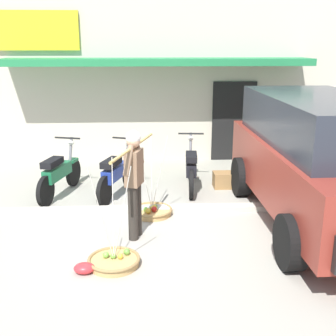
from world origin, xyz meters
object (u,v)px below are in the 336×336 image
(motorcycle_nearest_shop, at_px, (59,174))
(parked_truck, at_px, (321,157))
(fruit_basket_right_side, at_px, (152,211))
(wooden_crate, at_px, (224,180))
(fruit_vendor, at_px, (134,177))
(plastic_litter_bag, at_px, (84,268))
(motorcycle_second_in_row, at_px, (117,174))
(fruit_basket_left_side, at_px, (114,260))
(motorcycle_third_in_row, at_px, (191,168))

(motorcycle_nearest_shop, relative_size, parked_truck, 0.37)
(fruit_basket_right_side, bearing_deg, parked_truck, -9.61)
(motorcycle_nearest_shop, relative_size, wooden_crate, 4.04)
(fruit_vendor, distance_m, plastic_litter_bag, 1.55)
(motorcycle_nearest_shop, bearing_deg, motorcycle_second_in_row, -3.79)
(plastic_litter_bag, height_order, wooden_crate, wooden_crate)
(plastic_litter_bag, bearing_deg, fruit_basket_left_side, 25.96)
(fruit_vendor, xyz_separation_m, motorcycle_third_in_row, (1.11, 2.26, -0.53))
(motorcycle_nearest_shop, bearing_deg, plastic_litter_bag, -74.02)
(motorcycle_second_in_row, height_order, motorcycle_third_in_row, same)
(motorcycle_second_in_row, bearing_deg, parked_truck, -23.37)
(fruit_vendor, relative_size, plastic_litter_bag, 6.41)
(plastic_litter_bag, relative_size, wooden_crate, 0.64)
(fruit_basket_left_side, height_order, wooden_crate, fruit_basket_left_side)
(motorcycle_third_in_row, height_order, parked_truck, parked_truck)
(plastic_litter_bag, bearing_deg, fruit_vendor, 58.68)
(fruit_basket_right_side, relative_size, wooden_crate, 3.30)
(motorcycle_nearest_shop, distance_m, plastic_litter_bag, 3.19)
(motorcycle_third_in_row, xyz_separation_m, parked_truck, (1.92, -1.84, 0.68))
(parked_truck, relative_size, plastic_litter_bag, 17.22)
(fruit_basket_right_side, xyz_separation_m, motorcycle_nearest_shop, (-1.80, 1.08, 0.38))
(fruit_basket_right_side, xyz_separation_m, wooden_crate, (1.54, 1.43, 0.09))
(motorcycle_third_in_row, height_order, plastic_litter_bag, motorcycle_third_in_row)
(fruit_vendor, xyz_separation_m, plastic_litter_bag, (-0.65, -1.07, -0.91))
(fruit_vendor, height_order, fruit_basket_right_side, fruit_vendor)
(fruit_basket_right_side, bearing_deg, motorcycle_second_in_row, 123.45)
(motorcycle_second_in_row, bearing_deg, motorcycle_third_in_row, 13.56)
(motorcycle_nearest_shop, height_order, motorcycle_second_in_row, same)
(motorcycle_second_in_row, relative_size, wooden_crate, 3.96)
(fruit_basket_left_side, relative_size, plastic_litter_bag, 5.19)
(fruit_vendor, relative_size, fruit_basket_left_side, 1.24)
(fruit_vendor, distance_m, motorcycle_nearest_shop, 2.55)
(fruit_basket_right_side, distance_m, wooden_crate, 2.10)
(wooden_crate, bearing_deg, fruit_basket_left_side, -123.07)
(fruit_basket_right_side, relative_size, parked_truck, 0.30)
(motorcycle_nearest_shop, relative_size, motorcycle_third_in_row, 0.98)
(parked_truck, distance_m, wooden_crate, 2.45)
(motorcycle_nearest_shop, height_order, plastic_litter_bag, motorcycle_nearest_shop)
(fruit_vendor, distance_m, motorcycle_second_in_row, 2.01)
(parked_truck, bearing_deg, fruit_basket_left_side, -158.33)
(parked_truck, height_order, plastic_litter_bag, parked_truck)
(motorcycle_nearest_shop, bearing_deg, wooden_crate, 5.89)
(parked_truck, distance_m, plastic_litter_bag, 4.10)
(fruit_basket_left_side, xyz_separation_m, motorcycle_nearest_shop, (-1.25, 2.86, 0.38))
(motorcycle_third_in_row, bearing_deg, fruit_vendor, -116.09)
(fruit_vendor, bearing_deg, wooden_crate, 51.96)
(fruit_basket_left_side, bearing_deg, motorcycle_second_in_row, 92.42)
(fruit_basket_left_side, bearing_deg, plastic_litter_bag, -154.04)
(fruit_basket_right_side, distance_m, parked_truck, 2.98)
(fruit_basket_left_side, bearing_deg, parked_truck, 21.67)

